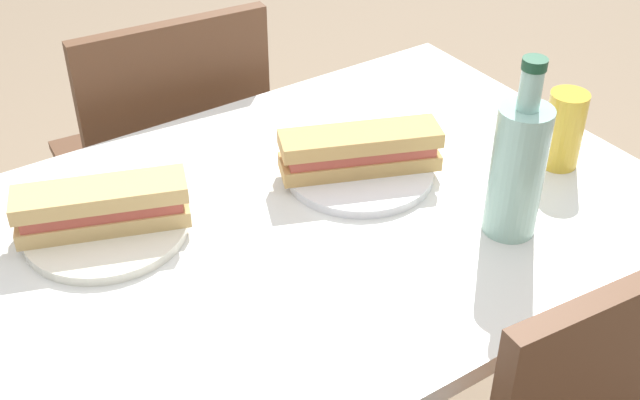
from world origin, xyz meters
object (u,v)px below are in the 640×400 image
object	(u,v)px
water_bottle	(518,167)
beer_glass	(564,130)
chair_far	(170,167)
knife_far	(97,203)
plate_far	(106,229)
plate_near	(359,172)
dining_table	(320,272)
baguette_sandwich_near	(360,150)
baguette_sandwich_far	(102,206)
knife_near	(345,149)

from	to	relation	value
water_bottle	beer_glass	size ratio (longest dim) A/B	2.12
chair_far	knife_far	distance (m)	0.54
chair_far	plate_far	bearing A→B (deg)	-122.78
plate_near	beer_glass	size ratio (longest dim) A/B	1.83
dining_table	baguette_sandwich_near	distance (m)	0.21
baguette_sandwich_far	knife_far	size ratio (longest dim) A/B	1.50
dining_table	plate_near	world-z (taller)	plate_near
baguette_sandwich_near	baguette_sandwich_far	size ratio (longest dim) A/B	1.03
dining_table	plate_far	distance (m)	0.35
baguette_sandwich_far	water_bottle	bearing A→B (deg)	-32.58
plate_near	baguette_sandwich_near	bearing A→B (deg)	0.00
knife_far	baguette_sandwich_far	bearing A→B (deg)	-98.33
baguette_sandwich_near	beer_glass	distance (m)	0.33
dining_table	baguette_sandwich_far	size ratio (longest dim) A/B	4.11
baguette_sandwich_near	knife_near	size ratio (longest dim) A/B	1.65
plate_far	baguette_sandwich_far	bearing A→B (deg)	0.00
plate_far	knife_far	distance (m)	0.06
dining_table	baguette_sandwich_far	world-z (taller)	baguette_sandwich_far
plate_near	knife_near	xyz separation A→B (m)	(0.01, 0.06, 0.01)
plate_near	knife_far	bearing A→B (deg)	160.64
water_bottle	beer_glass	world-z (taller)	water_bottle
chair_far	baguette_sandwich_near	xyz separation A→B (m)	(0.11, -0.53, 0.28)
knife_near	beer_glass	xyz separation A→B (m)	(0.28, -0.21, 0.05)
beer_glass	chair_far	bearing A→B (deg)	121.02
plate_far	baguette_sandwich_far	size ratio (longest dim) A/B	0.94
baguette_sandwich_far	knife_far	xyz separation A→B (m)	(0.01, 0.06, -0.03)
knife_near	plate_far	world-z (taller)	knife_near
baguette_sandwich_far	beer_glass	bearing A→B (deg)	-18.76
dining_table	baguette_sandwich_near	size ratio (longest dim) A/B	3.99
baguette_sandwich_far	knife_near	bearing A→B (deg)	-3.74
dining_table	chair_far	bearing A→B (deg)	90.75
water_bottle	beer_glass	bearing A→B (deg)	23.42
dining_table	knife_near	xyz separation A→B (m)	(0.12, 0.10, 0.14)
plate_far	knife_far	bearing A→B (deg)	81.67
baguette_sandwich_near	beer_glass	world-z (taller)	beer_glass
baguette_sandwich_near	knife_near	world-z (taller)	baguette_sandwich_near
baguette_sandwich_near	knife_far	size ratio (longest dim) A/B	1.55
baguette_sandwich_near	knife_near	xyz separation A→B (m)	(0.01, 0.06, -0.03)
water_bottle	baguette_sandwich_far	bearing A→B (deg)	147.42
plate_near	baguette_sandwich_near	size ratio (longest dim) A/B	0.91
water_bottle	baguette_sandwich_near	bearing A→B (deg)	113.01
plate_near	plate_far	bearing A→B (deg)	168.32
plate_near	knife_near	world-z (taller)	knife_near
chair_far	plate_far	size ratio (longest dim) A/B	3.62
plate_near	water_bottle	world-z (taller)	water_bottle
plate_far	water_bottle	bearing A→B (deg)	-32.58
plate_near	chair_far	bearing A→B (deg)	102.23
plate_far	chair_far	bearing A→B (deg)	57.22
chair_far	plate_near	size ratio (longest dim) A/B	3.62
beer_glass	plate_near	bearing A→B (deg)	152.52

